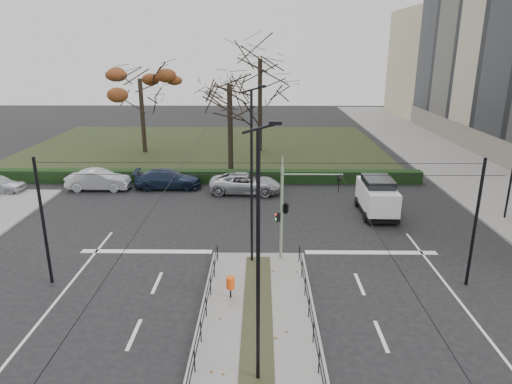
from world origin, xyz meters
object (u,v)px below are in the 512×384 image
streetlamp_median_near (259,259)px  parked_car_fourth (246,183)px  streetlamp_median_far (252,176)px  rust_tree (140,79)px  parked_car_second (99,180)px  bare_tree_near (230,91)px  parked_car_third (168,179)px  bare_tree_center (260,66)px  litter_bin (230,283)px  traffic_light (287,206)px  white_van (377,195)px

streetlamp_median_near → parked_car_fourth: size_ratio=1.57×
streetlamp_median_far → rust_tree: size_ratio=0.89×
streetlamp_median_far → parked_car_fourth: (-0.73, 11.75, -3.82)m
parked_car_second → parked_car_fourth: size_ratio=0.89×
streetlamp_median_near → streetlamp_median_far: (-0.37, 8.62, 0.15)m
rust_tree → bare_tree_near: (9.49, -8.66, -0.41)m
parked_car_third → bare_tree_center: 17.04m
litter_bin → parked_car_second: 19.47m
streetlamp_median_far → bare_tree_center: bearing=89.4°
streetlamp_median_near → parked_car_second: size_ratio=1.77×
streetlamp_median_near → bare_tree_center: (-0.08, 34.77, 4.32)m
parked_car_second → parked_car_third: size_ratio=0.93×
rust_tree → bare_tree_center: size_ratio=0.79×
traffic_light → litter_bin: 5.20m
litter_bin → parked_car_second: (-11.13, 15.97, -0.04)m
traffic_light → white_van: (6.23, 6.85, -1.65)m
parked_car_third → rust_tree: size_ratio=0.52×
streetlamp_median_near → parked_car_second: 24.64m
rust_tree → bare_tree_center: bare_tree_center is taller
traffic_light → parked_car_second: 18.36m
streetlamp_median_far → streetlamp_median_near: bearing=-87.5°
parked_car_third → bare_tree_near: bare_tree_near is taller
litter_bin → parked_car_third: bearing=109.8°
bare_tree_near → streetlamp_median_near: bearing=-84.3°
parked_car_second → litter_bin: bearing=-145.2°
white_van → bare_tree_near: 15.00m
streetlamp_median_far → bare_tree_near: bearing=97.3°
parked_car_third → bare_tree_near: (4.63, 3.81, 6.33)m
bare_tree_center → litter_bin: bearing=-92.2°
traffic_light → white_van: traffic_light is taller
traffic_light → streetlamp_median_near: size_ratio=0.57×
streetlamp_median_near → parked_car_third: 22.93m
streetlamp_median_near → bare_tree_near: bare_tree_near is taller
streetlamp_median_far → bare_tree_near: (-2.15, 16.67, 2.52)m
white_van → rust_tree: rust_tree is taller
litter_bin → streetlamp_median_near: (1.23, -5.03, 3.59)m
streetlamp_median_near → rust_tree: (-12.01, 33.95, 3.08)m
parked_car_second → parked_car_third: 5.24m
traffic_light → litter_bin: (-2.60, -3.98, -2.10)m
white_van → bare_tree_center: size_ratio=0.38×
streetlamp_median_near → streetlamp_median_far: size_ratio=0.97×
parked_car_fourth → bare_tree_center: size_ratio=0.43×
bare_tree_near → bare_tree_center: bearing=75.5°
litter_bin → white_van: white_van is taller
white_van → bare_tree_near: bare_tree_near is taller
streetlamp_median_near → parked_car_second: streetlamp_median_near is taller
streetlamp_median_far → bare_tree_center: size_ratio=0.70×
litter_bin → traffic_light: bearing=56.8°
rust_tree → parked_car_second: bearing=-91.6°
streetlamp_median_near → white_van: size_ratio=1.81×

